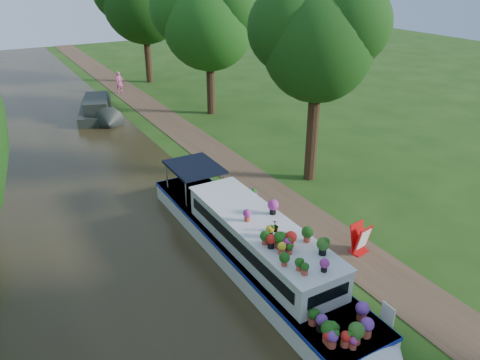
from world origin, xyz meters
name	(u,v)px	position (x,y,z in m)	size (l,w,h in m)	color
ground	(279,225)	(0.00, 0.00, 0.00)	(100.00, 100.00, 0.00)	#1E4110
canal_water	(133,270)	(-6.00, 0.00, 0.01)	(10.00, 100.00, 0.02)	black
towpath	(303,218)	(1.20, 0.00, 0.01)	(2.20, 100.00, 0.03)	#4D3624
plant_boat	(260,250)	(-2.25, -2.18, 0.85)	(2.29, 13.52, 2.26)	silver
tree_near_overhang	(318,38)	(3.79, 3.06, 6.60)	(5.52, 5.28, 8.99)	black
tree_near_mid	(208,15)	(4.48, 15.08, 6.44)	(6.90, 6.60, 9.40)	black
second_boat	(97,109)	(-2.57, 18.16, 0.53)	(3.55, 7.10, 1.30)	black
sandwich_board	(360,240)	(1.44, -3.02, 0.53)	(0.73, 0.66, 1.11)	red
pedestrian_pink	(119,82)	(0.62, 23.50, 0.87)	(0.61, 0.40, 1.68)	#D156A4
verge_plant	(245,193)	(0.05, 2.80, 0.23)	(0.42, 0.36, 0.47)	#225B1B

